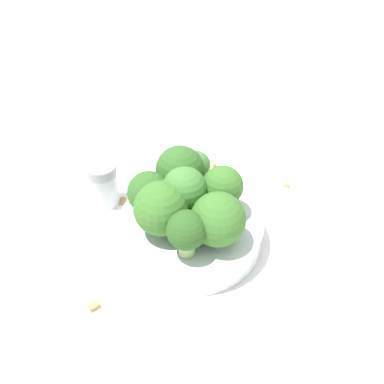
% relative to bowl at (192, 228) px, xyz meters
% --- Properties ---
extents(ground_plane, '(3.00, 3.00, 0.00)m').
position_rel_bowl_xyz_m(ground_plane, '(0.00, 0.00, -0.02)').
color(ground_plane, white).
extents(bowl, '(0.15, 0.15, 0.04)m').
position_rel_bowl_xyz_m(bowl, '(0.00, 0.00, 0.00)').
color(bowl, silver).
rests_on(bowl, ground_plane).
extents(broccoli_floret_0, '(0.05, 0.05, 0.06)m').
position_rel_bowl_xyz_m(broccoli_floret_0, '(0.01, 0.01, 0.06)').
color(broccoli_floret_0, '#7A9E5B').
rests_on(broccoli_floret_0, bowl).
extents(broccoli_floret_1, '(0.05, 0.05, 0.06)m').
position_rel_bowl_xyz_m(broccoli_floret_1, '(0.02, 0.03, 0.05)').
color(broccoli_floret_1, '#8EB770').
rests_on(broccoli_floret_1, bowl).
extents(broccoli_floret_2, '(0.03, 0.03, 0.05)m').
position_rel_bowl_xyz_m(broccoli_floret_2, '(0.01, -0.05, 0.04)').
color(broccoli_floret_2, '#7A9E5B').
rests_on(broccoli_floret_2, bowl).
extents(broccoli_floret_3, '(0.05, 0.05, 0.06)m').
position_rel_bowl_xyz_m(broccoli_floret_3, '(-0.03, 0.03, 0.05)').
color(broccoli_floret_3, '#84AD66').
rests_on(broccoli_floret_3, bowl).
extents(broccoli_floret_4, '(0.05, 0.05, 0.07)m').
position_rel_bowl_xyz_m(broccoli_floret_4, '(0.02, -0.02, 0.06)').
color(broccoli_floret_4, '#84AD66').
rests_on(broccoli_floret_4, bowl).
extents(broccoli_floret_5, '(0.04, 0.04, 0.06)m').
position_rel_bowl_xyz_m(broccoli_floret_5, '(-0.03, -0.02, 0.05)').
color(broccoli_floret_5, '#7A9E5B').
rests_on(broccoli_floret_5, bowl).
extents(broccoli_floret_6, '(0.04, 0.04, 0.05)m').
position_rel_bowl_xyz_m(broccoli_floret_6, '(-0.01, 0.05, 0.05)').
color(broccoli_floret_6, '#84AD66').
rests_on(broccoli_floret_6, bowl).
extents(broccoli_floret_7, '(0.04, 0.04, 0.05)m').
position_rel_bowl_xyz_m(broccoli_floret_7, '(0.04, 0.01, 0.05)').
color(broccoli_floret_7, '#7A9E5B').
rests_on(broccoli_floret_7, bowl).
extents(pepper_shaker, '(0.03, 0.03, 0.06)m').
position_rel_bowl_xyz_m(pepper_shaker, '(0.12, -0.03, 0.01)').
color(pepper_shaker, '#B2B7BC').
rests_on(pepper_shaker, ground_plane).
extents(almond_crumb_0, '(0.01, 0.01, 0.01)m').
position_rel_bowl_xyz_m(almond_crumb_0, '(-0.09, -0.13, -0.01)').
color(almond_crumb_0, tan).
rests_on(almond_crumb_0, ground_plane).
extents(almond_crumb_1, '(0.01, 0.01, 0.01)m').
position_rel_bowl_xyz_m(almond_crumb_1, '(0.02, -0.14, -0.01)').
color(almond_crumb_1, tan).
rests_on(almond_crumb_1, ground_plane).
extents(almond_crumb_2, '(0.01, 0.01, 0.01)m').
position_rel_bowl_xyz_m(almond_crumb_2, '(0.10, -0.03, -0.01)').
color(almond_crumb_2, '#AD7F4C').
rests_on(almond_crumb_2, ground_plane).
extents(almond_crumb_3, '(0.01, 0.01, 0.01)m').
position_rel_bowl_xyz_m(almond_crumb_3, '(0.06, 0.11, -0.01)').
color(almond_crumb_3, '#AD7F4C').
rests_on(almond_crumb_3, ground_plane).
extents(almond_crumb_4, '(0.01, 0.01, 0.01)m').
position_rel_bowl_xyz_m(almond_crumb_4, '(0.04, -0.13, -0.01)').
color(almond_crumb_4, tan).
rests_on(almond_crumb_4, ground_plane).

